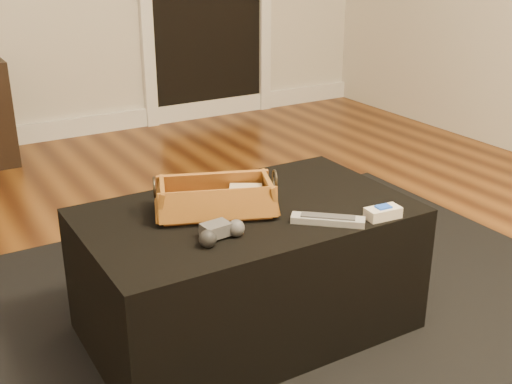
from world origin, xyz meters
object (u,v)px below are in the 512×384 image
tv_remote (210,208)px  wicker_basket (216,200)px  silver_remote (328,220)px  game_controller (220,232)px  ottoman (247,270)px  cream_gadget (383,213)px

tv_remote → wicker_basket: size_ratio=0.48×
wicker_basket → silver_remote: 0.34m
game_controller → silver_remote: bearing=-11.0°
ottoman → cream_gadget: cream_gadget is taller
tv_remote → game_controller: bearing=-93.2°
ottoman → tv_remote: size_ratio=5.25×
tv_remote → silver_remote: bearing=-25.3°
game_controller → silver_remote: size_ratio=0.81×
cream_gadget → tv_remote: bearing=146.9°
silver_remote → wicker_basket: bearing=136.4°
game_controller → cream_gadget: (0.48, -0.12, -0.01)m
wicker_basket → silver_remote: size_ratio=2.08×
game_controller → cream_gadget: game_controller is taller
tv_remote → ottoman: bearing=5.8°
silver_remote → ottoman: bearing=126.0°
wicker_basket → game_controller: size_ratio=2.57×
ottoman → game_controller: game_controller is taller
silver_remote → tv_remote: bearing=139.6°
silver_remote → cream_gadget: 0.17m
silver_remote → cream_gadget: bearing=-17.9°
ottoman → tv_remote: (-0.12, 0.02, 0.23)m
ottoman → silver_remote: silver_remote is taller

